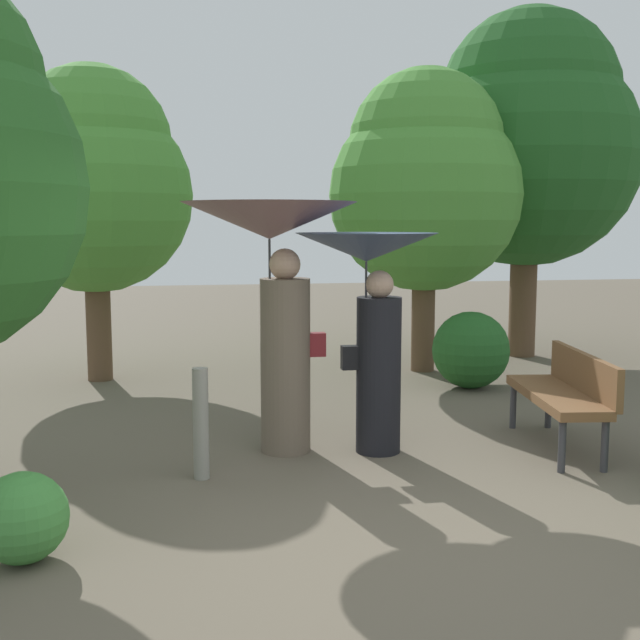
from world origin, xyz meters
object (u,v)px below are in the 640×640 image
(tree_near_right, at_px, (425,180))
(path_marker_post, at_px, (201,424))
(person_left, at_px, (274,264))
(park_bench, at_px, (565,390))
(tree_mid_right, at_px, (528,138))
(tree_near_left, at_px, (94,179))
(person_right, at_px, (371,295))

(tree_near_right, distance_m, path_marker_post, 5.35)
(person_left, height_order, path_marker_post, person_left)
(person_left, bearing_deg, park_bench, -96.20)
(park_bench, xyz_separation_m, tree_mid_right, (1.64, 4.51, 2.62))
(tree_near_left, distance_m, tree_mid_right, 5.99)
(person_left, xyz_separation_m, tree_near_left, (-1.78, 3.42, 0.86))
(person_right, bearing_deg, tree_mid_right, -35.98)
(person_left, xyz_separation_m, path_marker_post, (-0.64, -0.62, -1.18))
(person_left, relative_size, tree_near_right, 0.54)
(tree_near_right, xyz_separation_m, path_marker_post, (-2.99, -3.94, -2.06))
(person_right, xyz_separation_m, park_bench, (1.69, -0.18, -0.84))
(tree_near_left, xyz_separation_m, tree_near_right, (4.12, -0.10, 0.03))
(park_bench, bearing_deg, tree_mid_right, 167.64)
(tree_near_right, relative_size, path_marker_post, 4.54)
(person_left, height_order, person_right, person_left)
(person_left, distance_m, path_marker_post, 1.48)
(person_right, bearing_deg, tree_near_right, -22.57)
(person_left, xyz_separation_m, person_right, (0.79, -0.16, -0.26))
(park_bench, relative_size, path_marker_post, 1.81)
(person_right, xyz_separation_m, tree_near_right, (1.55, 3.47, 1.14))
(person_right, height_order, path_marker_post, person_right)
(person_left, relative_size, tree_near_left, 0.55)
(person_right, distance_m, path_marker_post, 1.76)
(tree_mid_right, xyz_separation_m, path_marker_post, (-4.76, -4.80, -2.70))
(person_right, height_order, tree_near_right, tree_near_right)
(park_bench, distance_m, path_marker_post, 3.13)
(park_bench, height_order, path_marker_post, path_marker_post)
(tree_mid_right, bearing_deg, person_right, -127.53)
(person_right, xyz_separation_m, tree_near_left, (-2.57, 3.58, 1.11))
(person_left, relative_size, person_right, 1.14)
(tree_mid_right, bearing_deg, person_left, -134.61)
(park_bench, xyz_separation_m, path_marker_post, (-3.12, -0.29, -0.08))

